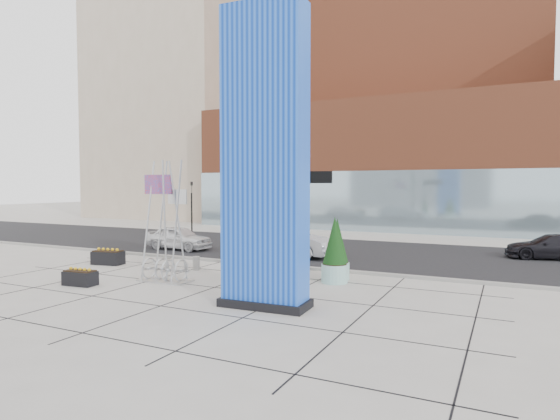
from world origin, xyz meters
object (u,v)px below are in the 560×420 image
at_px(public_art_sculpture, 165,250).
at_px(car_white_west, 179,238).
at_px(concrete_bollard, 196,263).
at_px(overhead_street_sign, 304,186).
at_px(car_silver_mid, 286,241).
at_px(blue_pylon, 265,163).
at_px(lamp_post, 247,201).

xyz_separation_m(public_art_sculpture, car_white_west, (-5.30, 7.57, -0.56)).
relative_size(concrete_bollard, car_white_west, 0.15).
height_order(overhead_street_sign, car_silver_mid, overhead_street_sign).
relative_size(public_art_sculpture, car_silver_mid, 0.97).
xyz_separation_m(blue_pylon, public_art_sculpture, (-5.41, 1.74, -3.23)).
height_order(car_white_west, car_silver_mid, car_silver_mid).
relative_size(car_white_west, car_silver_mid, 0.82).
bearing_deg(overhead_street_sign, blue_pylon, -85.41).
distance_m(lamp_post, car_silver_mid, 5.19).
bearing_deg(overhead_street_sign, public_art_sculpture, -141.85).
distance_m(overhead_street_sign, car_white_west, 10.49).
distance_m(public_art_sculpture, car_silver_mid, 8.02).
bearing_deg(blue_pylon, public_art_sculpture, 159.48).
xyz_separation_m(blue_pylon, lamp_post, (-3.50, 4.94, -1.39)).
distance_m(blue_pylon, lamp_post, 6.21).
relative_size(lamp_post, public_art_sculpture, 1.58).
bearing_deg(lamp_post, public_art_sculpture, -120.81).
bearing_deg(overhead_street_sign, car_silver_mid, 117.73).
bearing_deg(public_art_sculpture, blue_pylon, -18.28).
bearing_deg(concrete_bollard, blue_pylon, -36.57).
relative_size(lamp_post, concrete_bollard, 12.42).
bearing_deg(concrete_bollard, car_white_west, 134.51).
xyz_separation_m(lamp_post, car_silver_mid, (-0.30, 4.65, -2.28)).
bearing_deg(lamp_post, car_silver_mid, 93.74).
bearing_deg(overhead_street_sign, lamp_post, -162.84).
bearing_deg(overhead_street_sign, concrete_bollard, -166.99).
relative_size(lamp_post, overhead_street_sign, 1.71).
xyz_separation_m(concrete_bollard, overhead_street_sign, (4.52, 1.67, 3.48)).
relative_size(blue_pylon, public_art_sculpture, 1.94).
distance_m(blue_pylon, public_art_sculpture, 6.53).
bearing_deg(blue_pylon, car_silver_mid, 108.93).
distance_m(public_art_sculpture, overhead_street_sign, 6.44).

